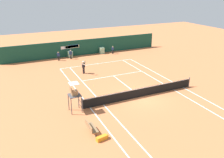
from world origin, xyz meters
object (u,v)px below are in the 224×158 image
object	(u,v)px
umpire_chair	(74,94)
player_bench	(91,127)
player_on_baseline	(84,66)
equipment_bag	(103,138)
ball_kid_right_post	(58,56)
ball_kid_centre_post	(71,54)
tennis_ball_by_sideline	(134,87)
tennis_ball_near_service_line	(130,73)
tennis_ball_mid_court	(94,86)
ball_kid_left_post	(113,50)

from	to	relation	value
umpire_chair	player_bench	distance (m)	3.85
player_on_baseline	umpire_chair	bearing A→B (deg)	42.54
equipment_bag	ball_kid_right_post	xyz separation A→B (m)	(1.48, 20.32, 0.60)
player_bench	ball_kid_centre_post	xyz separation A→B (m)	(3.80, 19.22, 0.29)
umpire_chair	tennis_ball_by_sideline	xyz separation A→B (m)	(7.28, 2.47, -1.64)
player_bench	tennis_ball_by_sideline	size ratio (longest dim) A/B	21.82
umpire_chair	tennis_ball_near_service_line	bearing A→B (deg)	125.85
ball_kid_right_post	tennis_ball_near_service_line	world-z (taller)	ball_kid_right_post
equipment_bag	tennis_ball_mid_court	world-z (taller)	equipment_bag
tennis_ball_by_sideline	equipment_bag	bearing A→B (deg)	-132.72
player_bench	tennis_ball_by_sideline	xyz separation A→B (m)	(7.16, 6.13, -0.48)
player_on_baseline	ball_kid_left_post	size ratio (longest dim) A/B	1.48
tennis_ball_near_service_line	tennis_ball_by_sideline	xyz separation A→B (m)	(-1.71, -4.03, 0.00)
tennis_ball_by_sideline	tennis_ball_mid_court	distance (m)	4.38
umpire_chair	equipment_bag	size ratio (longest dim) A/B	2.67
player_bench	tennis_ball_near_service_line	bearing A→B (deg)	138.87
ball_kid_left_post	tennis_ball_near_service_line	size ratio (longest dim) A/B	18.13
equipment_bag	tennis_ball_near_service_line	distance (m)	14.04
player_on_baseline	ball_kid_right_post	xyz separation A→B (m)	(-1.60, 6.80, -0.20)
player_bench	ball_kid_right_post	distance (m)	19.32
ball_kid_centre_post	tennis_ball_near_service_line	size ratio (longest dim) A/B	20.37
equipment_bag	ball_kid_left_post	distance (m)	22.75
player_bench	tennis_ball_by_sideline	world-z (taller)	player_bench
equipment_bag	ball_kid_right_post	size ratio (longest dim) A/B	0.75
equipment_bag	ball_kid_right_post	bearing A→B (deg)	85.84
ball_kid_right_post	tennis_ball_by_sideline	size ratio (longest dim) A/B	19.38
player_on_baseline	tennis_ball_near_service_line	bearing A→B (deg)	132.37
player_on_baseline	ball_kid_centre_post	xyz separation A→B (m)	(0.24, 6.80, -0.16)
ball_kid_centre_post	umpire_chair	bearing A→B (deg)	69.24
player_on_baseline	tennis_ball_near_service_line	size ratio (longest dim) A/B	26.80
tennis_ball_mid_court	ball_kid_centre_post	bearing A→B (deg)	87.29
ball_kid_right_post	tennis_ball_mid_court	world-z (taller)	ball_kid_right_post
ball_kid_right_post	tennis_ball_by_sideline	xyz separation A→B (m)	(5.20, -13.09, -0.72)
ball_kid_centre_post	ball_kid_left_post	world-z (taller)	ball_kid_centre_post
tennis_ball_near_service_line	ball_kid_left_post	bearing A→B (deg)	78.52
equipment_bag	tennis_ball_mid_court	xyz separation A→B (m)	(2.79, 9.26, -0.13)
ball_kid_right_post	tennis_ball_mid_court	size ratio (longest dim) A/B	19.38
player_on_baseline	tennis_ball_near_service_line	world-z (taller)	player_on_baseline
ball_kid_centre_post	ball_kid_left_post	distance (m)	6.91
player_on_baseline	ball_kid_right_post	bearing A→B (deg)	-101.39
equipment_bag	tennis_ball_mid_court	bearing A→B (deg)	73.21
equipment_bag	player_on_baseline	bearing A→B (deg)	77.17
player_on_baseline	tennis_ball_by_sideline	distance (m)	7.30
player_on_baseline	tennis_ball_near_service_line	xyz separation A→B (m)	(5.31, -2.25, -0.93)
ball_kid_right_post	tennis_ball_mid_court	xyz separation A→B (m)	(1.32, -11.05, -0.72)
umpire_chair	ball_kid_right_post	bearing A→B (deg)	172.37
player_on_baseline	tennis_ball_mid_court	world-z (taller)	player_on_baseline
ball_kid_centre_post	ball_kid_right_post	world-z (taller)	ball_kid_centre_post
tennis_ball_near_service_line	tennis_ball_mid_court	size ratio (longest dim) A/B	1.00
tennis_ball_by_sideline	tennis_ball_mid_court	bearing A→B (deg)	152.33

